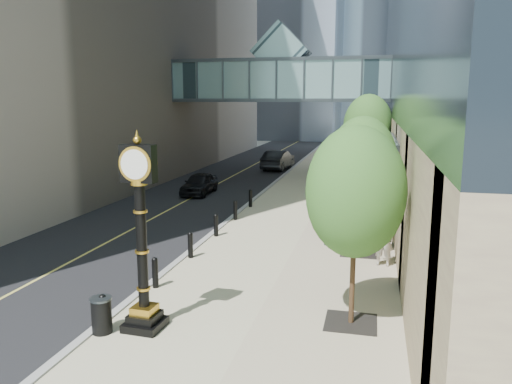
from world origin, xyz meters
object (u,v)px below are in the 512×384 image
car_near (199,184)px  car_far (278,160)px  street_clock (142,248)px  trash_bin (102,316)px  pedestrian (384,240)px

car_near → car_far: size_ratio=0.80×
street_clock → car_far: (-2.48, 31.82, -1.42)m
car_near → car_far: car_far is taller
car_near → car_far: 13.20m
trash_bin → car_near: size_ratio=0.22×
trash_bin → pedestrian: pedestrian is taller
street_clock → car_near: 19.68m
street_clock → trash_bin: bearing=-150.0°
car_near → pedestrian: bearing=-48.1°
pedestrian → car_far: size_ratio=0.38×
pedestrian → trash_bin: bearing=50.9°
street_clock → pedestrian: street_clock is taller
street_clock → trash_bin: size_ratio=5.68×
trash_bin → car_far: size_ratio=0.18×
street_clock → trash_bin: (-0.98, -0.49, -1.77)m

